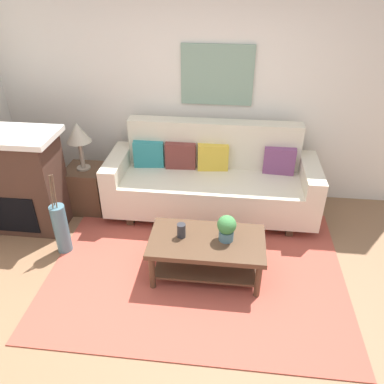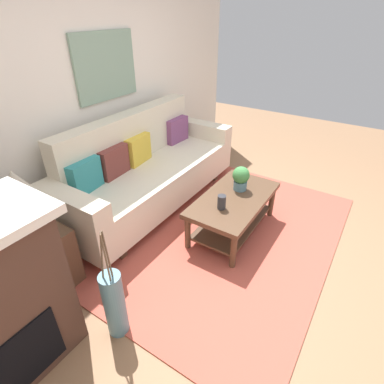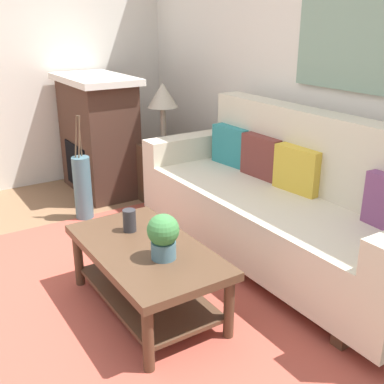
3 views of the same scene
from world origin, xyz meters
The scene contains 19 objects.
ground_plane centered at (0.00, 0.00, 0.00)m, with size 9.19×9.19×0.00m, color #8C6647.
wall_back centered at (0.00, 2.09, 1.35)m, with size 5.19×0.10×2.70m, color silver.
wall_left centered at (-2.64, 0.52, 1.35)m, with size 0.10×5.04×2.70m, color silver.
area_rug centered at (0.00, 0.50, 0.01)m, with size 2.92×2.17×0.01m, color #B24C3D.
couch centered at (0.07, 1.56, 0.43)m, with size 2.44×0.84×1.08m.
throw_pillow_teal centered at (-0.71, 1.68, 0.68)m, with size 0.36×0.12×0.32m, color teal.
throw_pillow_maroon centered at (-0.32, 1.68, 0.68)m, with size 0.36×0.12×0.32m, color brown.
throw_pillow_mustard centered at (0.07, 1.68, 0.68)m, with size 0.36×0.12×0.32m, color gold.
coffee_table centered at (0.10, 0.44, 0.31)m, with size 1.10×0.60×0.43m.
tabletop_vase centered at (-0.14, 0.46, 0.50)m, with size 0.08×0.08×0.14m, color #2D2D33.
potted_plant_tabletop centered at (0.28, 0.47, 0.57)m, with size 0.18×0.18×0.26m.
side_table centered at (-1.45, 1.45, 0.28)m, with size 0.44×0.44×0.56m, color #513826.
table_lamp centered at (-1.45, 1.45, 0.99)m, with size 0.28×0.28×0.57m.
fireplace centered at (-2.04, 1.04, 0.59)m, with size 1.02×0.58×1.16m.
floor_vase centered at (-1.44, 0.62, 0.28)m, with size 0.15×0.15×0.57m, color slate.
floor_vase_branch_a centered at (-1.42, 0.62, 0.75)m, with size 0.01×0.01×0.36m, color brown.
floor_vase_branch_b centered at (-1.45, 0.64, 0.75)m, with size 0.01×0.01×0.36m, color brown.
floor_vase_branch_c centered at (-1.45, 0.61, 0.75)m, with size 0.01×0.01×0.36m, color brown.
framed_painting centered at (0.07, 2.02, 1.55)m, with size 0.83×0.03×0.68m, color gray.
Camera 3 is at (2.34, -0.67, 1.71)m, focal length 44.39 mm.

